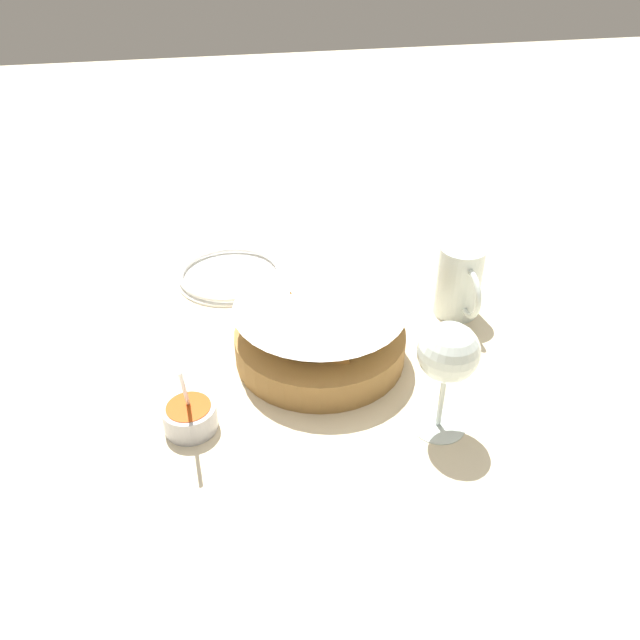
{
  "coord_description": "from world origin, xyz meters",
  "views": [
    {
      "loc": [
        0.68,
        -0.17,
        0.57
      ],
      "look_at": [
        -0.02,
        -0.03,
        0.07
      ],
      "focal_mm": 35.0,
      "sensor_mm": 36.0,
      "label": 1
    }
  ],
  "objects_px": {
    "wine_glass": "(448,356)",
    "beer_mug": "(459,284)",
    "food_basket": "(321,334)",
    "sauce_cup": "(190,416)",
    "side_plate": "(230,275)"
  },
  "relations": [
    {
      "from": "food_basket",
      "to": "beer_mug",
      "type": "relative_size",
      "value": 2.1
    },
    {
      "from": "food_basket",
      "to": "beer_mug",
      "type": "distance_m",
      "value": 0.25
    },
    {
      "from": "sauce_cup",
      "to": "beer_mug",
      "type": "relative_size",
      "value": 1.08
    },
    {
      "from": "food_basket",
      "to": "sauce_cup",
      "type": "bearing_deg",
      "value": -59.88
    },
    {
      "from": "wine_glass",
      "to": "beer_mug",
      "type": "height_order",
      "value": "wine_glass"
    },
    {
      "from": "wine_glass",
      "to": "food_basket",
      "type": "bearing_deg",
      "value": -145.01
    },
    {
      "from": "wine_glass",
      "to": "beer_mug",
      "type": "bearing_deg",
      "value": 153.85
    },
    {
      "from": "wine_glass",
      "to": "beer_mug",
      "type": "relative_size",
      "value": 1.34
    },
    {
      "from": "wine_glass",
      "to": "side_plate",
      "type": "xyz_separation_m",
      "value": [
        -0.42,
        -0.23,
        -0.11
      ]
    },
    {
      "from": "food_basket",
      "to": "side_plate",
      "type": "bearing_deg",
      "value": -155.43
    },
    {
      "from": "wine_glass",
      "to": "beer_mug",
      "type": "distance_m",
      "value": 0.27
    },
    {
      "from": "wine_glass",
      "to": "beer_mug",
      "type": "xyz_separation_m",
      "value": [
        -0.24,
        0.12,
        -0.06
      ]
    },
    {
      "from": "beer_mug",
      "to": "wine_glass",
      "type": "bearing_deg",
      "value": -26.15
    },
    {
      "from": "food_basket",
      "to": "wine_glass",
      "type": "distance_m",
      "value": 0.22
    },
    {
      "from": "food_basket",
      "to": "sauce_cup",
      "type": "xyz_separation_m",
      "value": [
        0.11,
        -0.19,
        -0.02
      ]
    }
  ]
}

